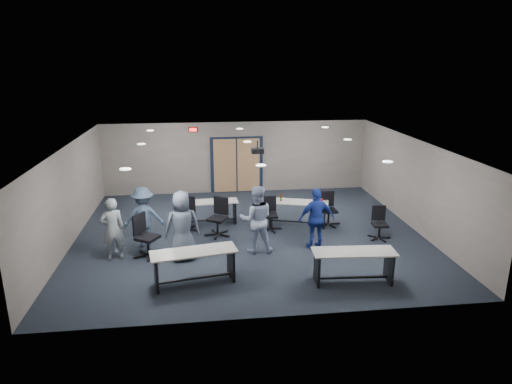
{
  "coord_description": "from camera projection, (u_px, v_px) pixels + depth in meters",
  "views": [
    {
      "loc": [
        -1.34,
        -12.47,
        5.02
      ],
      "look_at": [
        0.16,
        -0.3,
        1.38
      ],
      "focal_mm": 32.0,
      "sensor_mm": 36.0,
      "label": 1
    }
  ],
  "objects": [
    {
      "name": "chair_back_d",
      "position": [
        329.0,
        209.0,
        14.04
      ],
      "size": [
        0.68,
        0.68,
        1.04
      ],
      "primitive_type": null,
      "rotation": [
        0.0,
        0.0,
        0.04
      ],
      "color": "black",
      "rests_on": "floor"
    },
    {
      "name": "back_wall",
      "position": [
        237.0,
        157.0,
        17.35
      ],
      "size": [
        10.0,
        0.04,
        2.7
      ],
      "primitive_type": "cube",
      "color": "slate",
      "rests_on": "floor"
    },
    {
      "name": "chair_loose_left",
      "position": [
        147.0,
        236.0,
        11.8
      ],
      "size": [
        0.99,
        0.99,
        1.14
      ],
      "primitive_type": null,
      "rotation": [
        0.0,
        0.0,
        1.01
      ],
      "color": "black",
      "rests_on": "floor"
    },
    {
      "name": "person_lightblue",
      "position": [
        256.0,
        219.0,
        12.02
      ],
      "size": [
        0.92,
        0.74,
        1.83
      ],
      "primitive_type": "imported",
      "rotation": [
        0.0,
        0.0,
        3.09
      ],
      "color": "#A1B1D5",
      "rests_on": "floor"
    },
    {
      "name": "table_front_right",
      "position": [
        354.0,
        261.0,
        10.47
      ],
      "size": [
        1.94,
        0.76,
        0.77
      ],
      "rotation": [
        0.0,
        0.0,
        -0.07
      ],
      "color": "beige",
      "rests_on": "floor"
    },
    {
      "name": "chair_back_b",
      "position": [
        217.0,
        217.0,
        13.21
      ],
      "size": [
        0.97,
        0.97,
        1.12
      ],
      "primitive_type": null,
      "rotation": [
        0.0,
        0.0,
        -0.56
      ],
      "color": "black",
      "rests_on": "floor"
    },
    {
      "name": "table_back_right",
      "position": [
        298.0,
        209.0,
        14.07
      ],
      "size": [
        1.96,
        1.12,
        1.04
      ],
      "rotation": [
        0.0,
        0.0,
        -0.29
      ],
      "color": "beige",
      "rests_on": "floor"
    },
    {
      "name": "ceiling",
      "position": [
        249.0,
        144.0,
        12.69
      ],
      "size": [
        10.0,
        9.0,
        0.04
      ],
      "primitive_type": "cube",
      "color": "silver",
      "rests_on": "back_wall"
    },
    {
      "name": "table_front_left",
      "position": [
        194.0,
        261.0,
        10.42
      ],
      "size": [
        2.04,
        1.0,
        0.79
      ],
      "rotation": [
        0.0,
        0.0,
        0.18
      ],
      "color": "beige",
      "rests_on": "floor"
    },
    {
      "name": "ceiling_can_lights",
      "position": [
        248.0,
        143.0,
        12.93
      ],
      "size": [
        6.24,
        5.74,
        0.02
      ],
      "primitive_type": null,
      "color": "white",
      "rests_on": "ceiling"
    },
    {
      "name": "ceiling_projector",
      "position": [
        258.0,
        151.0,
        13.28
      ],
      "size": [
        0.35,
        0.32,
        0.37
      ],
      "color": "black",
      "rests_on": "ceiling"
    },
    {
      "name": "person_plaid",
      "position": [
        182.0,
        226.0,
        11.54
      ],
      "size": [
        0.97,
        0.7,
        1.83
      ],
      "primitive_type": "imported",
      "rotation": [
        0.0,
        0.0,
        3.28
      ],
      "color": "#515C6F",
      "rests_on": "floor"
    },
    {
      "name": "chair_back_c",
      "position": [
        270.0,
        214.0,
        13.65
      ],
      "size": [
        0.65,
        0.65,
        1.01
      ],
      "primitive_type": null,
      "rotation": [
        0.0,
        0.0,
        -0.03
      ],
      "color": "black",
      "rests_on": "floor"
    },
    {
      "name": "double_door",
      "position": [
        237.0,
        165.0,
        17.4
      ],
      "size": [
        2.0,
        0.07,
        2.2
      ],
      "color": "black",
      "rests_on": "back_wall"
    },
    {
      "name": "front_wall",
      "position": [
        274.0,
        255.0,
        8.79
      ],
      "size": [
        10.0,
        0.04,
        2.7
      ],
      "primitive_type": "cube",
      "color": "slate",
      "rests_on": "floor"
    },
    {
      "name": "person_navy",
      "position": [
        316.0,
        219.0,
        12.25
      ],
      "size": [
        1.03,
        0.52,
        1.7
      ],
      "primitive_type": "imported",
      "rotation": [
        0.0,
        0.0,
        3.25
      ],
      "color": "navy",
      "rests_on": "floor"
    },
    {
      "name": "chair_back_a",
      "position": [
        186.0,
        215.0,
        13.59
      ],
      "size": [
        0.82,
        0.82,
        1.02
      ],
      "primitive_type": null,
      "rotation": [
        0.0,
        0.0,
        -0.35
      ],
      "color": "black",
      "rests_on": "floor"
    },
    {
      "name": "left_wall",
      "position": [
        68.0,
        197.0,
        12.49
      ],
      "size": [
        0.04,
        9.0,
        2.7
      ],
      "primitive_type": "cube",
      "color": "slate",
      "rests_on": "floor"
    },
    {
      "name": "person_back",
      "position": [
        144.0,
        217.0,
        12.41
      ],
      "size": [
        1.12,
        0.7,
        1.68
      ],
      "primitive_type": "imported",
      "rotation": [
        0.0,
        0.0,
        3.21
      ],
      "color": "#405573",
      "rests_on": "floor"
    },
    {
      "name": "floor",
      "position": [
        249.0,
        234.0,
        13.46
      ],
      "size": [
        10.0,
        10.0,
        0.0
      ],
      "primitive_type": "plane",
      "color": "#1B222B",
      "rests_on": "ground"
    },
    {
      "name": "chair_loose_right",
      "position": [
        380.0,
        223.0,
        12.98
      ],
      "size": [
        0.65,
        0.65,
        0.94
      ],
      "primitive_type": null,
      "rotation": [
        0.0,
        0.0,
        -0.09
      ],
      "color": "black",
      "rests_on": "floor"
    },
    {
      "name": "exit_sign",
      "position": [
        193.0,
        130.0,
        16.8
      ],
      "size": [
        0.32,
        0.07,
        0.18
      ],
      "color": "black",
      "rests_on": "back_wall"
    },
    {
      "name": "person_gray",
      "position": [
        113.0,
        229.0,
        11.58
      ],
      "size": [
        0.69,
        0.56,
        1.65
      ],
      "primitive_type": "imported",
      "rotation": [
        0.0,
        0.0,
        3.44
      ],
      "color": "#8D9599",
      "rests_on": "floor"
    },
    {
      "name": "right_wall",
      "position": [
        415.0,
        185.0,
        13.66
      ],
      "size": [
        0.04,
        9.0,
        2.7
      ],
      "primitive_type": "cube",
      "color": "slate",
      "rests_on": "floor"
    },
    {
      "name": "table_back_left",
      "position": [
        209.0,
        208.0,
        14.21
      ],
      "size": [
        1.8,
        0.69,
        0.72
      ],
      "rotation": [
        0.0,
        0.0,
        0.06
      ],
      "color": "beige",
      "rests_on": "floor"
    }
  ]
}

